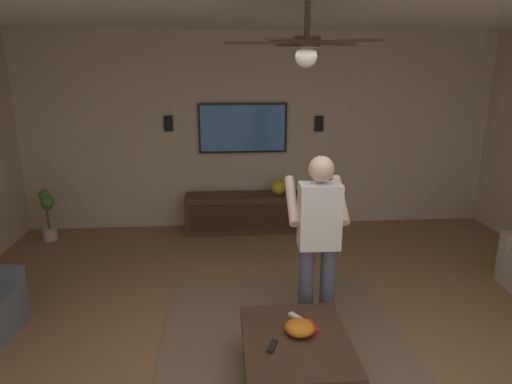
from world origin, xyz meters
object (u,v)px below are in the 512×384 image
(coffee_table, at_px, (296,350))
(ceiling_fan, at_px, (305,46))
(tv, at_px, (243,128))
(book, at_px, (302,328))
(potted_plant_short, at_px, (48,213))
(bowl, at_px, (300,328))
(person_standing, at_px, (318,234))
(wall_speaker_right, at_px, (168,123))
(wall_speaker_left, at_px, (319,124))
(remote_black, at_px, (272,346))
(vase_round, at_px, (278,187))
(media_console, at_px, (244,213))
(remote_white, at_px, (296,317))

(coffee_table, distance_m, ceiling_fan, 2.26)
(tv, distance_m, book, 3.68)
(potted_plant_short, relative_size, bowl, 3.15)
(person_standing, bearing_deg, wall_speaker_right, 30.01)
(tv, xyz_separation_m, book, (-3.51, -0.28, -1.06))
(person_standing, relative_size, book, 7.45)
(wall_speaker_left, bearing_deg, potted_plant_short, 96.20)
(coffee_table, relative_size, bowl, 4.39)
(book, bearing_deg, person_standing, 58.15)
(remote_black, relative_size, wall_speaker_left, 0.68)
(potted_plant_short, height_order, vase_round, vase_round)
(remote_black, bearing_deg, book, -28.51)
(tv, relative_size, ceiling_fan, 1.10)
(ceiling_fan, bearing_deg, person_standing, -36.81)
(potted_plant_short, xyz_separation_m, bowl, (-3.15, -2.98, 0.06))
(bowl, distance_m, vase_round, 3.31)
(media_console, relative_size, bowl, 7.46)
(coffee_table, relative_size, remote_black, 6.67)
(book, bearing_deg, coffee_table, -132.05)
(bowl, bearing_deg, vase_round, -4.15)
(coffee_table, bearing_deg, ceiling_fan, -10.92)
(remote_white, xyz_separation_m, remote_black, (-0.38, 0.24, 0.00))
(book, bearing_deg, tv, 83.34)
(coffee_table, bearing_deg, wall_speaker_right, 19.48)
(person_standing, height_order, remote_white, person_standing)
(ceiling_fan, bearing_deg, tv, 5.69)
(person_standing, relative_size, wall_speaker_right, 7.45)
(ceiling_fan, bearing_deg, remote_white, 166.42)
(coffee_table, distance_m, remote_white, 0.30)
(tv, distance_m, remote_white, 3.52)
(potted_plant_short, bearing_deg, media_console, -86.58)
(remote_white, bearing_deg, vase_round, -39.55)
(potted_plant_short, bearing_deg, person_standing, -127.06)
(tv, bearing_deg, vase_round, 62.75)
(tv, xyz_separation_m, wall_speaker_left, (0.01, -1.11, 0.05))
(remote_black, xyz_separation_m, ceiling_fan, (0.57, -0.28, 2.09))
(remote_black, relative_size, book, 0.68)
(remote_white, distance_m, vase_round, 3.10)
(bowl, xyz_separation_m, vase_round, (3.29, -0.24, 0.21))
(potted_plant_short, relative_size, remote_white, 4.78)
(potted_plant_short, distance_m, wall_speaker_right, 2.07)
(person_standing, height_order, wall_speaker_right, wall_speaker_right)
(potted_plant_short, distance_m, remote_black, 4.31)
(tv, height_order, wall_speaker_left, tv)
(person_standing, bearing_deg, potted_plant_short, 54.02)
(media_console, relative_size, vase_round, 7.73)
(person_standing, distance_m, bowl, 0.89)
(remote_black, height_order, vase_round, vase_round)
(coffee_table, xyz_separation_m, media_console, (3.37, 0.22, -0.02))
(potted_plant_short, height_order, ceiling_fan, ceiling_fan)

